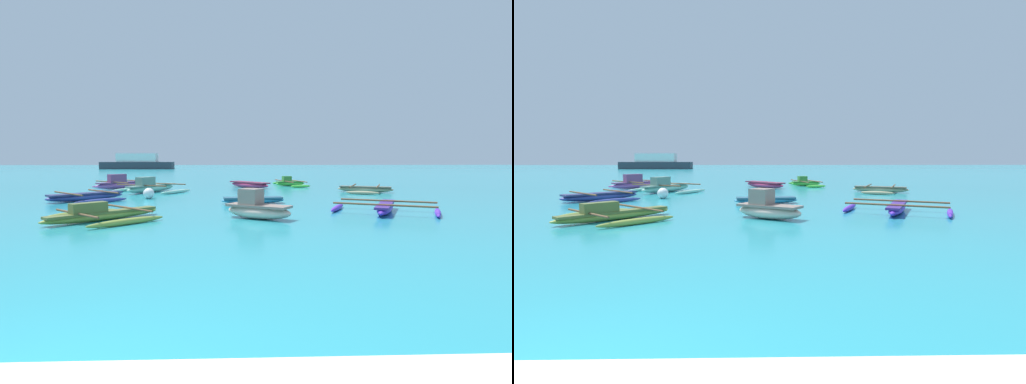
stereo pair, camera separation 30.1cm
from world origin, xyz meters
TOP-DOWN VIEW (x-y plane):
  - moored_boat_0 at (-5.61, 16.63)m, footprint 4.07×4.06m
  - moored_boat_1 at (-6.07, 24.25)m, footprint 4.65×4.51m
  - moored_boat_2 at (2.39, 24.67)m, footprint 2.97×3.28m
  - moored_boat_3 at (-3.59, 21.32)m, footprint 4.73×4.29m
  - moored_boat_4 at (7.17, 11.87)m, footprint 4.31×3.52m
  - moored_boat_5 at (5.40, 26.50)m, footprint 2.44×4.21m
  - moored_boat_6 at (-2.72, 10.40)m, footprint 3.98×3.96m
  - moored_boat_7 at (2.34, 15.06)m, footprint 2.91×1.01m
  - moored_boat_8 at (2.35, 10.57)m, footprint 2.41×1.90m
  - moored_boat_9 at (9.21, 20.79)m, footprint 3.18×3.83m
  - mooring_buoy_1 at (-2.79, 17.34)m, footprint 0.54×0.54m
  - distant_ferry at (-17.75, 73.71)m, footprint 13.41×2.95m

SIDE VIEW (x-z plane):
  - moored_boat_7 at x=2.34m, z-range 0.02..0.31m
  - moored_boat_4 at x=7.17m, z-range -0.02..0.39m
  - moored_boat_9 at x=9.21m, z-range -0.02..0.39m
  - moored_boat_6 at x=-2.72m, z-range -0.11..0.51m
  - moored_boat_0 at x=-5.61m, z-range -0.02..0.41m
  - moored_boat_2 at x=2.39m, z-range 0.02..0.44m
  - moored_boat_5 at x=5.40m, z-range -0.12..0.59m
  - mooring_buoy_1 at x=-2.79m, z-range 0.00..0.54m
  - moored_boat_3 at x=-3.59m, z-range -0.16..0.77m
  - moored_boat_1 at x=-6.07m, z-range -0.17..0.81m
  - moored_boat_8 at x=2.35m, z-range -0.15..0.85m
  - distant_ferry at x=-17.75m, z-range -0.27..2.68m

